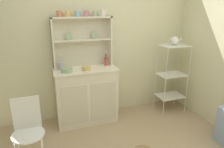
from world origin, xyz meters
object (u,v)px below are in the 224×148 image
Objects in this scene: hutch_cabinet at (86,95)px; wire_chair at (28,127)px; cup_terracotta_0 at (59,14)px; bowl_mixing_large at (67,70)px; jam_bottle at (106,61)px; porcelain_teapot at (175,41)px; utensil_jar at (61,66)px; bakers_rack at (172,72)px; hutch_shelf_unit at (82,38)px.

wire_chair is at bearing -136.96° from hutch_cabinet.
cup_terracotta_0 is 0.81m from bowl_mixing_large.
porcelain_teapot reaches higher than jam_bottle.
bowl_mixing_large is at bearing -79.99° from cup_terracotta_0.
wire_chair is 3.42× the size of utensil_jar.
jam_bottle is 0.73× the size of utensil_jar.
cup_terracotta_0 is (0.53, 0.92, 1.20)m from wire_chair.
cup_terracotta_0 reaches higher than bowl_mixing_large.
jam_bottle is (-1.14, 0.20, 0.24)m from bakers_rack.
hutch_cabinet is 1.17m from wire_chair.
hutch_cabinet is at bearing -12.10° from utensil_jar.
hutch_shelf_unit is at bearing 167.81° from jam_bottle.
jam_bottle is at bearing 52.27° from wire_chair.
porcelain_teapot reaches higher than wire_chair.
bakers_rack is 1.18m from jam_bottle.
bakers_rack is 0.54m from porcelain_teapot.
cup_terracotta_0 reaches higher than jam_bottle.
utensil_jar is (-0.04, -0.05, -0.76)m from cup_terracotta_0.
utensil_jar is (-0.36, 0.08, 0.50)m from hutch_cabinet.
porcelain_teapot is (1.86, -0.19, 0.31)m from utensil_jar.
wire_chair is at bearing -143.95° from jam_bottle.
hutch_shelf_unit reaches higher than bakers_rack.
bakers_rack is 6.59× the size of jam_bottle.
utensil_jar is 1.07× the size of porcelain_teapot.
hutch_cabinet is at bearing 175.78° from porcelain_teapot.
hutch_cabinet is 1.53m from bakers_rack.
bakers_rack is at bearing -7.30° from cup_terracotta_0.
hutch_cabinet is 0.63m from jam_bottle.
cup_terracotta_0 reaches higher than utensil_jar.
utensil_jar reaches higher than hutch_cabinet.
bakers_rack reaches higher than hutch_cabinet.
porcelain_teapot is at bearing 32.49° from wire_chair.
bakers_rack is at bearing -1.20° from bowl_mixing_large.
wire_chair is 1.01m from bowl_mixing_large.
hutch_cabinet reaches higher than wire_chair.
wire_chair is (-0.85, -0.80, 0.06)m from hutch_cabinet.
jam_bottle is (0.36, -0.08, -0.37)m from hutch_shelf_unit.
jam_bottle is 0.78× the size of porcelain_teapot.
utensil_jar is at bearing -166.43° from hutch_shelf_unit.
bakers_rack is at bearing -5.77° from utensil_jar.
hutch_shelf_unit reaches higher than utensil_jar.
wire_chair is 4.70× the size of jam_bottle.
porcelain_teapot is (1.14, -0.20, 0.30)m from jam_bottle.
porcelain_teapot reaches higher than utensil_jar.
utensil_jar reaches higher than wire_chair.
bakers_rack is 4.81× the size of utensil_jar.
porcelain_teapot is (1.50, -0.11, 0.81)m from hutch_cabinet.
hutch_shelf_unit is 3.92× the size of porcelain_teapot.
jam_bottle reaches higher than wire_chair.
utensil_jar is (-1.86, 0.19, 0.23)m from bakers_rack.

